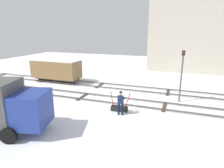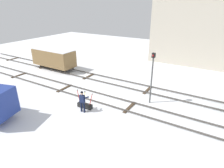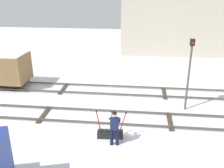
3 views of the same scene
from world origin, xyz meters
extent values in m
plane|color=white|center=(0.00, 0.00, 0.00)|extent=(60.00, 60.00, 0.00)
cube|color=#4C4742|center=(0.00, -0.72, 0.13)|extent=(44.00, 0.07, 0.10)
cube|color=#4C4742|center=(0.00, 0.72, 0.13)|extent=(44.00, 0.07, 0.10)
cube|color=#423323|center=(-10.56, 0.00, 0.04)|extent=(0.24, 1.94, 0.08)
cube|color=#423323|center=(-3.52, 0.00, 0.04)|extent=(0.24, 1.94, 0.08)
cube|color=#423323|center=(3.52, 0.00, 0.04)|extent=(0.24, 1.94, 0.08)
cube|color=#4C4742|center=(0.00, 3.13, 0.13)|extent=(44.00, 0.07, 0.10)
cube|color=#4C4742|center=(0.00, 4.57, 0.13)|extent=(44.00, 0.07, 0.10)
cube|color=#423323|center=(-17.60, 3.85, 0.04)|extent=(0.24, 1.94, 0.08)
cube|color=#423323|center=(-10.56, 3.85, 0.04)|extent=(0.24, 1.94, 0.08)
cube|color=#423323|center=(-3.52, 3.85, 0.04)|extent=(0.24, 1.94, 0.08)
cube|color=#423323|center=(3.52, 3.85, 0.04)|extent=(0.24, 1.94, 0.08)
cube|color=black|center=(0.49, -1.84, 0.18)|extent=(1.26, 0.43, 0.36)
cube|color=black|center=(0.49, -1.84, 0.39)|extent=(1.13, 0.26, 0.06)
cylinder|color=red|center=(-0.07, -1.87, 0.88)|extent=(0.24, 0.07, 1.04)
sphere|color=black|center=(-0.16, -1.88, 1.39)|extent=(0.09, 0.09, 0.09)
cylinder|color=yellow|center=(0.53, -1.84, 0.88)|extent=(0.14, 0.06, 1.05)
sphere|color=black|center=(0.57, -1.84, 1.41)|extent=(0.09, 0.09, 0.09)
cylinder|color=red|center=(1.09, -1.81, 0.87)|extent=(0.34, 0.07, 1.03)
sphere|color=black|center=(1.24, -1.80, 1.37)|extent=(0.09, 0.09, 0.09)
cylinder|color=#111831|center=(0.62, -2.41, 0.41)|extent=(0.15, 0.15, 0.82)
cylinder|color=#111831|center=(0.88, -2.40, 0.41)|extent=(0.15, 0.15, 0.82)
cube|color=#192347|center=(0.75, -2.41, 1.11)|extent=(0.39, 0.26, 0.58)
sphere|color=tan|center=(0.75, -2.41, 1.55)|extent=(0.22, 0.22, 0.22)
sphere|color=black|center=(0.75, -2.41, 1.64)|extent=(0.20, 0.20, 0.20)
cylinder|color=#192347|center=(0.53, -2.18, 1.22)|extent=(0.14, 0.53, 0.37)
cylinder|color=#192347|center=(0.95, -2.13, 1.15)|extent=(0.14, 0.56, 0.25)
cube|color=navy|center=(-3.26, -6.50, 1.50)|extent=(2.40, 2.54, 1.90)
cube|color=black|center=(-2.39, -6.26, 1.83)|extent=(0.52, 1.73, 0.76)
cylinder|color=black|center=(-3.66, -7.78, 0.45)|extent=(0.93, 0.48, 0.90)
cylinder|color=black|center=(-4.26, -5.62, 0.45)|extent=(0.93, 0.48, 0.90)
cylinder|color=#4C4C4C|center=(4.56, 1.63, 1.93)|extent=(0.12, 0.12, 3.85)
cube|color=black|center=(4.56, 1.63, 4.03)|extent=(0.24, 0.24, 0.36)
sphere|color=red|center=(4.56, 1.50, 4.03)|extent=(0.14, 0.14, 0.14)
cube|color=beige|center=(6.51, 16.62, 5.72)|extent=(13.46, 6.49, 11.44)
cube|color=#2D2B28|center=(-8.85, 3.85, 0.40)|extent=(5.24, 1.32, 0.20)
cube|color=olive|center=(-8.85, 3.85, 1.46)|extent=(5.52, 2.17, 1.93)
cube|color=white|center=(-8.85, 3.85, 2.46)|extent=(5.41, 2.08, 0.06)
cylinder|color=black|center=(-10.65, 3.28, 0.35)|extent=(0.70, 0.11, 0.70)
cylinder|color=black|center=(-10.64, 4.44, 0.35)|extent=(0.70, 0.11, 0.70)
cylinder|color=black|center=(-7.07, 3.25, 0.35)|extent=(0.70, 0.11, 0.70)
cylinder|color=black|center=(-7.06, 4.41, 0.35)|extent=(0.70, 0.11, 0.70)
camera|label=1|loc=(4.41, -14.40, 5.71)|focal=31.09mm
camera|label=2|loc=(9.23, -12.08, 7.67)|focal=30.79mm
camera|label=3|loc=(1.75, -12.38, 6.96)|focal=40.96mm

